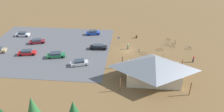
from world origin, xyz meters
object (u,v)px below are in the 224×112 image
Objects in this scene: bicycle_orange_trailside at (173,46)px; visitor_by_pavilion at (128,46)px; car_black_far_end at (98,47)px; car_maroon_by_curb at (37,41)px; visitor_crossing_yard at (193,59)px; car_white_near_entry at (23,34)px; car_red_mid_lot at (27,52)px; bicycle_green_lone_east at (163,57)px; bicycle_red_yard_front at (160,49)px; trash_bin at (137,37)px; car_blue_end_stall at (93,33)px; car_green_second_row at (56,55)px; car_silver_aisle_side at (79,63)px; bicycle_white_yard_left at (167,44)px; bicycle_silver_front_row at (144,54)px; bicycle_black_edge_north at (168,39)px; bicycle_teal_near_sign at (139,51)px; bicycle_yellow_lone_west at (175,42)px; lot_sign at (119,39)px; bike_pavilion at (154,67)px; bicycle_purple_by_bin at (189,48)px.

visitor_by_pavilion reaches higher than bicycle_orange_trailside.
car_black_far_end is 18.95m from car_maroon_by_curb.
visitor_crossing_yard is (-3.77, 8.28, 0.58)m from bicycle_orange_trailside.
car_white_near_entry is 0.90× the size of car_red_mid_lot.
bicycle_green_lone_east is 0.35× the size of car_maroon_by_curb.
bicycle_red_yard_front is 0.37× the size of car_black_far_end.
visitor_by_pavilion reaches higher than trash_bin.
car_green_second_row is at bearing 65.56° from car_blue_end_stall.
car_maroon_by_curb is (15.46, -11.15, -0.05)m from car_silver_aisle_side.
bicycle_red_yard_front is at bearing 34.05° from bicycle_orange_trailside.
bicycle_red_yard_front is 0.37× the size of car_red_mid_lot.
car_green_second_row is at bearing 175.52° from car_red_mid_lot.
bicycle_white_yard_left is 0.35× the size of car_green_second_row.
visitor_crossing_yard is at bearing 152.33° from car_blue_end_stall.
car_white_near_entry is at bearing -13.01° from bicycle_silver_front_row.
car_red_mid_lot is at bearing 12.47° from visitor_by_pavilion.
bicycle_black_edge_north is at bearing -178.66° from car_white_near_entry.
trash_bin is 0.59× the size of bicycle_teal_near_sign.
bicycle_yellow_lone_west is 2.64m from bicycle_black_edge_north.
bicycle_teal_near_sign is 0.32× the size of car_black_far_end.
car_silver_aisle_side is at bearing 23.20° from bicycle_silver_front_row.
bicycle_teal_near_sign is at bearing 31.54° from bicycle_white_yard_left.
bicycle_white_yard_left is 39.57m from car_red_mid_lot.
car_blue_end_stall is at bearing -33.54° from bicycle_green_lone_east.
car_red_mid_lot is (36.03, 5.85, 0.35)m from bicycle_red_yard_front.
bicycle_red_yard_front is at bearing 128.72° from trash_bin.
bicycle_white_yard_left is (-14.29, -0.15, -1.02)m from lot_sign.
car_red_mid_lot is (38.41, 9.48, 0.35)m from bicycle_white_yard_left.
bicycle_green_lone_east is at bearing 146.56° from lot_sign.
bike_pavilion is at bearing 116.04° from lot_sign.
bicycle_black_edge_north is at bearing -103.85° from bicycle_green_lone_east.
car_white_near_entry reaches higher than bicycle_black_edge_north.
bicycle_orange_trailside reaches higher than bicycle_black_edge_north.
car_white_near_entry is 26.40m from car_black_far_end.
bicycle_purple_by_bin is at bearing -124.65° from bike_pavilion.
bicycle_teal_near_sign is 1.93m from bicycle_silver_front_row.
car_white_near_entry is 8.15m from car_maroon_by_curb.
bicycle_black_edge_north is at bearing -114.26° from bicycle_red_yard_front.
bicycle_orange_trailside is at bearing 152.63° from trash_bin.
bicycle_green_lone_east is at bearing 76.15° from bicycle_black_edge_north.
visitor_by_pavilion is (9.34, -4.72, 0.54)m from bicycle_green_lone_east.
lot_sign is 1.21× the size of visitor_crossing_yard.
car_blue_end_stall reaches higher than bicycle_red_yard_front.
bicycle_purple_by_bin is at bearing -167.08° from bicycle_teal_near_sign.
bicycle_yellow_lone_west is at bearing -115.52° from bicycle_green_lone_east.
car_white_near_entry is at bearing 3.30° from trash_bin.
car_black_far_end is at bearing 108.05° from car_blue_end_stall.
car_red_mid_lot is 21.59m from car_blue_end_stall.
car_black_far_end reaches higher than car_white_near_entry.
trash_bin is 14.19m from car_blue_end_stall.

